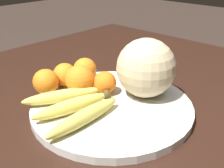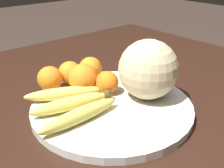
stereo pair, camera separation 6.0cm
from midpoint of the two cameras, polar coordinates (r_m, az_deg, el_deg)
name	(u,v)px [view 1 (the left image)]	position (r m, az deg, el deg)	size (l,w,h in m)	color
kitchen_table	(105,139)	(0.68, -4.21, -12.00)	(1.35, 1.19, 0.75)	black
fruit_bowl	(112,106)	(0.63, -2.75, -4.80)	(0.38, 0.38, 0.02)	silver
melon	(146,68)	(0.63, 4.72, 3.45)	(0.14, 0.14, 0.14)	beige
banana_bunch	(73,106)	(0.59, -11.31, -4.79)	(0.21, 0.18, 0.03)	#473819
orange_front_left	(85,70)	(0.73, -8.26, 3.07)	(0.07, 0.07, 0.07)	orange
orange_front_right	(105,83)	(0.66, -4.19, 0.21)	(0.06, 0.06, 0.06)	orange
orange_mid_center	(81,79)	(0.67, -9.40, 0.99)	(0.07, 0.07, 0.07)	orange
orange_back_left	(46,82)	(0.68, -16.70, 0.43)	(0.06, 0.06, 0.06)	orange
orange_back_right	(65,75)	(0.71, -12.70, 1.88)	(0.06, 0.06, 0.06)	orange
produce_tag	(93,85)	(0.71, -6.54, -0.24)	(0.10, 0.06, 0.00)	white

